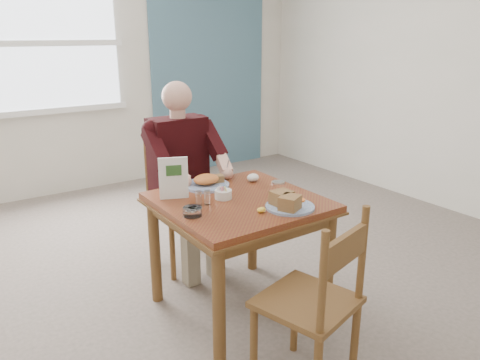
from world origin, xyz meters
TOP-DOWN VIEW (x-y plane):
  - floor at (0.00, 0.00)m, footprint 6.00×6.00m
  - wall_back at (0.00, 3.00)m, footprint 5.50×0.00m
  - accent_panel at (1.60, 2.98)m, footprint 1.60×0.02m
  - lemon_wedge at (-0.02, -0.25)m, footprint 0.05×0.04m
  - napkin at (0.27, 0.23)m, footprint 0.10×0.09m
  - metal_dish at (0.39, 0.11)m, footprint 0.11×0.11m
  - window at (-0.40, 2.97)m, footprint 1.72×0.04m
  - table at (0.00, 0.00)m, footprint 0.92×0.92m
  - chair_far at (0.00, 0.80)m, footprint 0.42×0.42m
  - chair_near at (-0.10, -0.78)m, footprint 0.52×0.52m
  - diner at (0.00, 0.71)m, footprint 0.53×0.56m
  - near_plate at (0.14, -0.29)m, footprint 0.35×0.35m
  - far_plate at (-0.03, 0.32)m, footprint 0.36×0.36m
  - caddy at (-0.07, 0.06)m, footprint 0.14×0.14m
  - shakers at (-0.23, 0.04)m, footprint 0.10×0.07m
  - creamer at (-0.36, -0.08)m, footprint 0.12×0.12m
  - menu at (-0.31, 0.23)m, footprint 0.17×0.08m

SIDE VIEW (x-z plane):
  - floor at x=0.00m, z-range 0.00..0.00m
  - chair_far at x=0.00m, z-range 0.00..0.95m
  - chair_near at x=-0.10m, z-range 0.00..0.95m
  - table at x=0.00m, z-range 0.26..1.01m
  - metal_dish at x=0.39m, z-range 0.75..0.76m
  - lemon_wedge at x=-0.02m, z-range 0.75..0.78m
  - creamer at x=-0.36m, z-range 0.75..0.80m
  - napkin at x=0.27m, z-range 0.75..0.80m
  - caddy at x=-0.07m, z-range 0.74..0.82m
  - far_plate at x=-0.03m, z-range 0.74..0.82m
  - near_plate at x=0.14m, z-range 0.74..0.83m
  - shakers at x=-0.23m, z-range 0.75..0.84m
  - diner at x=0.00m, z-range 0.12..1.50m
  - menu at x=-0.31m, z-range 0.75..1.01m
  - accent_panel at x=1.60m, z-range 0.00..2.80m
  - wall_back at x=0.00m, z-range -1.35..4.15m
  - window at x=-0.40m, z-range 0.89..2.31m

